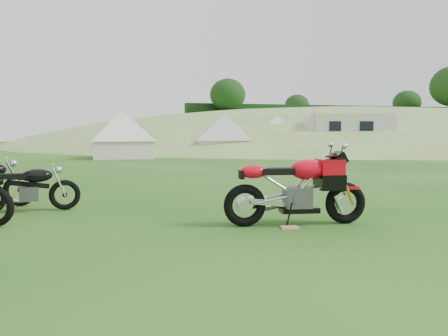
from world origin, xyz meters
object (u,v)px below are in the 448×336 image
object	(u,v)px
tent_right	(277,133)
caravan	(348,134)
vintage_moto_b	(28,187)
tent_mid	(225,134)
tent_left	(122,133)
plywood_board	(290,227)
sport_motorcycle	(296,184)

from	to	relation	value
tent_right	caravan	size ratio (longest dim) A/B	0.55
vintage_moto_b	tent_mid	distance (m)	18.41
vintage_moto_b	tent_right	world-z (taller)	tent_right
tent_left	tent_mid	xyz separation A→B (m)	(5.87, 1.31, -0.03)
plywood_board	tent_right	size ratio (longest dim) A/B	0.09
tent_left	tent_right	size ratio (longest dim) A/B	1.02
plywood_board	tent_mid	world-z (taller)	tent_mid
tent_right	sport_motorcycle	bearing A→B (deg)	-90.14
tent_left	caravan	world-z (taller)	tent_left
sport_motorcycle	tent_left	xyz separation A→B (m)	(-2.06, 17.42, 0.67)
plywood_board	tent_left	world-z (taller)	tent_left
vintage_moto_b	tent_right	size ratio (longest dim) A/B	0.57
vintage_moto_b	caravan	world-z (taller)	caravan
sport_motorcycle	tent_left	world-z (taller)	tent_left
vintage_moto_b	caravan	bearing A→B (deg)	40.67
plywood_board	vintage_moto_b	distance (m)	4.45
sport_motorcycle	tent_left	bearing A→B (deg)	103.17
vintage_moto_b	tent_mid	bearing A→B (deg)	59.68
tent_mid	caravan	bearing A→B (deg)	9.89
caravan	plywood_board	bearing A→B (deg)	-106.04
sport_motorcycle	tent_right	bearing A→B (deg)	75.80
caravan	tent_mid	bearing A→B (deg)	-171.95
plywood_board	tent_left	distance (m)	17.75
plywood_board	tent_mid	bearing A→B (deg)	78.10
sport_motorcycle	caravan	bearing A→B (deg)	64.24
tent_right	caravan	bearing A→B (deg)	-18.93
plywood_board	tent_left	bearing A→B (deg)	96.11
vintage_moto_b	tent_mid	world-z (taller)	tent_mid
tent_right	caravan	distance (m)	4.42
tent_left	tent_mid	size ratio (longest dim) A/B	1.03
sport_motorcycle	tent_mid	bearing A→B (deg)	84.93
vintage_moto_b	tent_left	distance (m)	15.49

